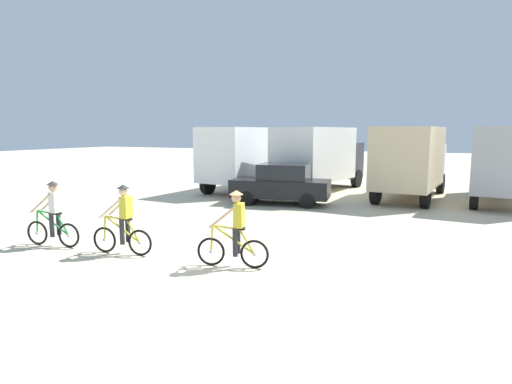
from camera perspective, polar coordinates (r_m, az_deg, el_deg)
ground_plane at (r=10.98m, az=-6.06°, el=-8.63°), size 120.00×120.00×0.00m
box_truck_avon_van at (r=22.93m, az=-1.07°, el=4.89°), size 2.98×6.94×3.35m
box_truck_white_box at (r=22.76m, az=8.47°, el=4.78°), size 3.45×7.05×3.35m
box_truck_tan_camper at (r=21.21m, az=19.98°, el=4.15°), size 3.00×6.94×3.35m
box_truck_grey_hauler at (r=21.64m, az=30.21°, el=3.61°), size 2.90×6.92×3.35m
sedan_parked at (r=18.60m, az=3.40°, el=1.06°), size 4.41×2.36×1.76m
cyclist_orange_shirt at (r=12.98m, az=-25.36°, el=-2.93°), size 1.72×0.53×1.82m
cyclist_cowboy_hat at (r=11.49m, az=-17.26°, el=-3.85°), size 1.72×0.52×1.82m
cyclist_near_camera at (r=9.95m, az=-2.84°, el=-5.31°), size 1.70×0.57×1.82m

